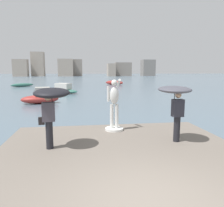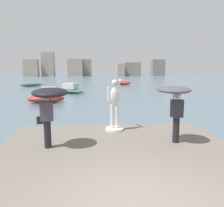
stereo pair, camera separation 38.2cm
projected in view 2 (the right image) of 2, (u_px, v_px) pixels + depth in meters
name	position (u px, v px, depth m)	size (l,w,h in m)	color
ground_plane	(96.00, 85.00, 43.39)	(400.00, 400.00, 0.00)	slate
pier	(124.00, 176.00, 5.50)	(7.71, 9.10, 0.40)	#70665B
statue_white_figure	(114.00, 108.00, 8.89)	(0.76, 0.94, 2.12)	white
onlooker_left	(49.00, 99.00, 6.78)	(1.18, 1.20, 1.95)	black
onlooker_right	(175.00, 97.00, 7.27)	(1.20, 1.21, 1.95)	black
boat_mid	(31.00, 85.00, 40.49)	(3.82, 3.67, 0.62)	#336B5B
boat_far	(47.00, 97.00, 19.41)	(3.44, 2.10, 1.42)	#9E2D28
boat_leftward	(122.00, 83.00, 45.25)	(3.99, 3.58, 0.89)	#9E2D28
boat_rightward	(69.00, 90.00, 28.11)	(4.97, 4.11, 1.30)	#336B5B
distant_skyline	(92.00, 67.00, 123.96)	(79.18, 14.07, 13.38)	#A89989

